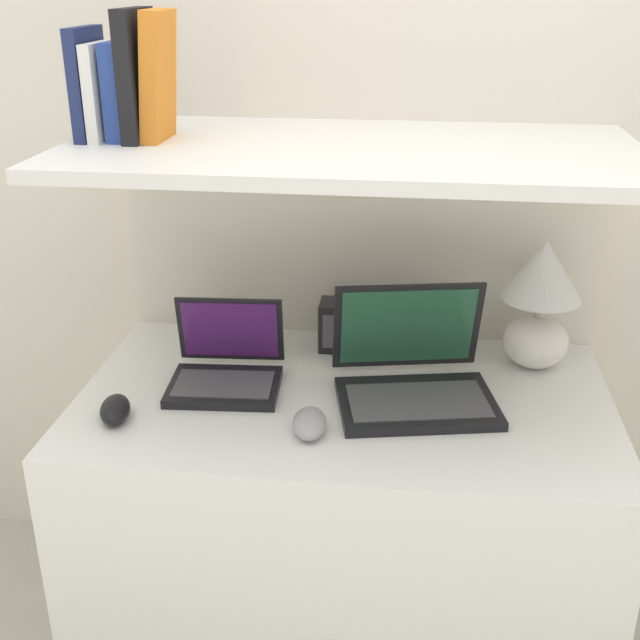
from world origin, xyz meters
TOP-DOWN VIEW (x-y plane):
  - wall_back at (0.00, 0.74)m, footprint 6.00×0.05m
  - desk at (0.00, 0.34)m, footprint 1.17×0.68m
  - back_riser at (0.00, 0.70)m, footprint 1.17×0.04m
  - shelf at (0.00, 0.41)m, footprint 1.17×0.61m
  - table_lamp at (0.43, 0.54)m, footprint 0.18×0.18m
  - laptop_large at (0.15, 0.35)m, footprint 0.38×0.35m
  - laptop_small at (-0.27, 0.36)m, footprint 0.26×0.24m
  - computer_mouse at (-0.05, 0.17)m, footprint 0.08×0.12m
  - second_mouse at (-0.47, 0.18)m, footprint 0.09×0.13m
  - router_box at (-0.03, 0.58)m, footprint 0.11×0.08m
  - book_navy at (-0.54, 0.41)m, footprint 0.03×0.15m
  - book_white at (-0.51, 0.41)m, footprint 0.02×0.16m
  - book_blue at (-0.48, 0.41)m, footprint 0.04×0.13m
  - book_black at (-0.44, 0.41)m, footprint 0.03×0.16m
  - book_orange at (-0.39, 0.41)m, footprint 0.05×0.14m

SIDE VIEW (x-z plane):
  - desk at x=0.00m, z-range 0.00..0.72m
  - back_riser at x=0.00m, z-range 0.00..1.24m
  - computer_mouse at x=-0.05m, z-range 0.72..0.77m
  - second_mouse at x=-0.47m, z-range 0.72..0.77m
  - laptop_small at x=-0.27m, z-range 0.67..0.86m
  - laptop_large at x=0.15m, z-range 0.66..0.89m
  - router_box at x=-0.03m, z-range 0.72..0.85m
  - table_lamp at x=0.43m, z-range 0.74..1.05m
  - wall_back at x=0.00m, z-range 0.00..2.40m
  - shelf at x=0.00m, z-range 1.24..1.26m
  - book_white at x=-0.51m, z-range 1.26..1.46m
  - book_blue at x=-0.48m, z-range 1.26..1.46m
  - book_navy at x=-0.54m, z-range 1.26..1.48m
  - book_orange at x=-0.39m, z-range 1.26..1.52m
  - book_black at x=-0.44m, z-range 1.26..1.52m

